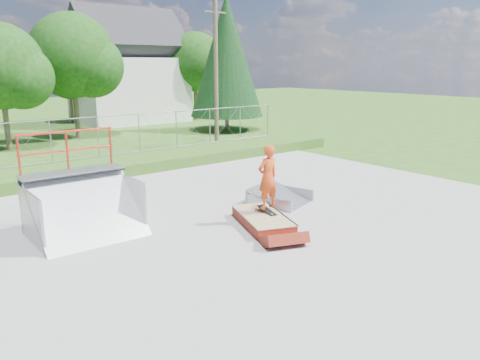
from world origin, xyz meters
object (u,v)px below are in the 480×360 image
(grind_box, at_px, (263,221))
(quarter_pipe, at_px, (84,187))
(flat_bank_ramp, at_px, (281,196))
(skater, at_px, (268,180))

(grind_box, xyz_separation_m, quarter_pipe, (-4.18, 2.38, 1.19))
(grind_box, xyz_separation_m, flat_bank_ramp, (1.96, 1.35, 0.08))
(grind_box, xyz_separation_m, skater, (0.26, 0.11, 1.14))
(quarter_pipe, bearing_deg, grind_box, -29.33)
(grind_box, height_order, flat_bank_ramp, flat_bank_ramp)
(flat_bank_ramp, xyz_separation_m, skater, (-1.70, -1.24, 1.06))
(grind_box, bearing_deg, quarter_pipe, 170.87)
(grind_box, height_order, skater, skater)
(flat_bank_ramp, relative_size, skater, 0.96)
(grind_box, distance_m, flat_bank_ramp, 2.38)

